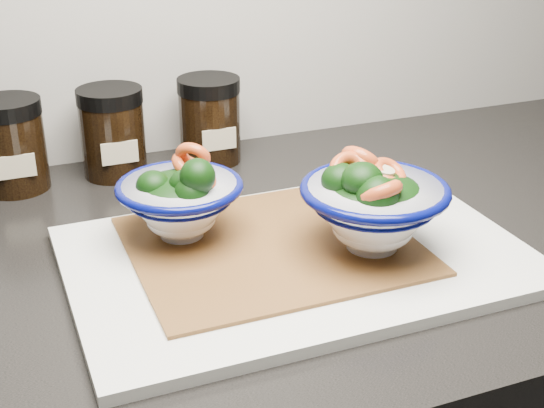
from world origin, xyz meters
name	(u,v)px	position (x,y,z in m)	size (l,w,h in m)	color
countertop	(135,280)	(0.00, 1.45, 0.88)	(3.50, 0.60, 0.04)	black
cutting_board	(297,258)	(0.15, 1.39, 0.91)	(0.45, 0.30, 0.01)	silver
bamboo_mat	(272,245)	(0.13, 1.41, 0.91)	(0.28, 0.24, 0.00)	brown
bowl_left	(181,200)	(0.05, 1.46, 0.96)	(0.13, 0.13, 0.10)	white
bowl_right	(373,205)	(0.22, 1.37, 0.96)	(0.15, 0.15, 0.10)	white
spice_jar_c	(11,145)	(-0.09, 1.69, 0.96)	(0.08, 0.08, 0.11)	black
spice_jar_d	(113,132)	(0.03, 1.69, 0.96)	(0.08, 0.08, 0.11)	black
spice_jar_e	(210,120)	(0.16, 1.69, 0.96)	(0.08, 0.08, 0.11)	black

